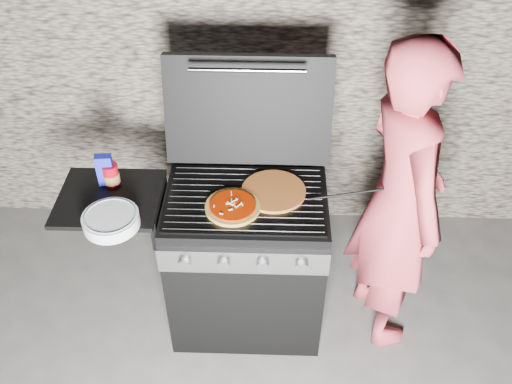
{
  "coord_description": "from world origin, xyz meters",
  "views": [
    {
      "loc": [
        0.12,
        -2.07,
        2.74
      ],
      "look_at": [
        0.05,
        0.0,
        0.95
      ],
      "focal_mm": 40.0,
      "sensor_mm": 36.0,
      "label": 1
    }
  ],
  "objects_px": {
    "pizza_topped": "(233,206)",
    "person": "(399,203)",
    "gas_grill": "(200,260)",
    "sauce_jar": "(111,175)"
  },
  "relations": [
    {
      "from": "pizza_topped",
      "to": "person",
      "type": "xyz_separation_m",
      "value": [
        0.81,
        0.1,
        -0.04
      ]
    },
    {
      "from": "gas_grill",
      "to": "sauce_jar",
      "type": "xyz_separation_m",
      "value": [
        -0.42,
        0.09,
        0.51
      ]
    },
    {
      "from": "pizza_topped",
      "to": "person",
      "type": "height_order",
      "value": "person"
    },
    {
      "from": "pizza_topped",
      "to": "person",
      "type": "relative_size",
      "value": 0.15
    },
    {
      "from": "pizza_topped",
      "to": "sauce_jar",
      "type": "distance_m",
      "value": 0.64
    },
    {
      "from": "pizza_topped",
      "to": "person",
      "type": "distance_m",
      "value": 0.81
    },
    {
      "from": "gas_grill",
      "to": "sauce_jar",
      "type": "relative_size",
      "value": 11.11
    },
    {
      "from": "person",
      "to": "gas_grill",
      "type": "bearing_deg",
      "value": 76.42
    },
    {
      "from": "gas_grill",
      "to": "pizza_topped",
      "type": "relative_size",
      "value": 5.1
    },
    {
      "from": "gas_grill",
      "to": "person",
      "type": "distance_m",
      "value": 1.08
    }
  ]
}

